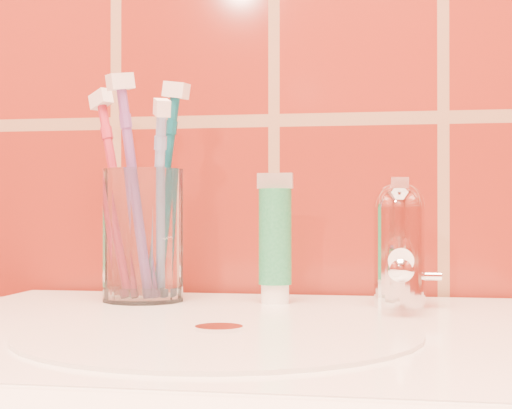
# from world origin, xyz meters

# --- Properties ---
(glass_tumbler) EXTENTS (0.08, 0.08, 0.13)m
(glass_tumbler) POSITION_xyz_m (-0.12, 1.10, 0.92)
(glass_tumbler) COLOR white
(glass_tumbler) RESTS_ON pedestal_sink
(toothpaste_tube) EXTENTS (0.04, 0.03, 0.13)m
(toothpaste_tube) POSITION_xyz_m (0.01, 1.11, 0.91)
(toothpaste_tube) COLOR white
(toothpaste_tube) RESTS_ON pedestal_sink
(faucet) EXTENTS (0.05, 0.11, 0.12)m
(faucet) POSITION_xyz_m (0.14, 1.09, 0.91)
(faucet) COLOR white
(faucet) RESTS_ON pedestal_sink
(toothbrush_0) EXTENTS (0.14, 0.13, 0.23)m
(toothbrush_0) POSITION_xyz_m (-0.15, 1.11, 0.96)
(toothbrush_0) COLOR #A9243B
(toothbrush_0) RESTS_ON glass_tumbler
(toothbrush_1) EXTENTS (0.09, 0.09, 0.24)m
(toothbrush_1) POSITION_xyz_m (-0.12, 1.09, 0.96)
(toothbrush_1) COLOR #754798
(toothbrush_1) RESTS_ON glass_tumbler
(toothbrush_2) EXTENTS (0.09, 0.12, 0.21)m
(toothbrush_2) POSITION_xyz_m (-0.10, 1.09, 0.95)
(toothbrush_2) COLOR #7797D4
(toothbrush_2) RESTS_ON glass_tumbler
(toothbrush_3) EXTENTS (0.08, 0.07, 0.23)m
(toothbrush_3) POSITION_xyz_m (-0.10, 1.11, 0.96)
(toothbrush_3) COLOR #0D6073
(toothbrush_3) RESTS_ON glass_tumbler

